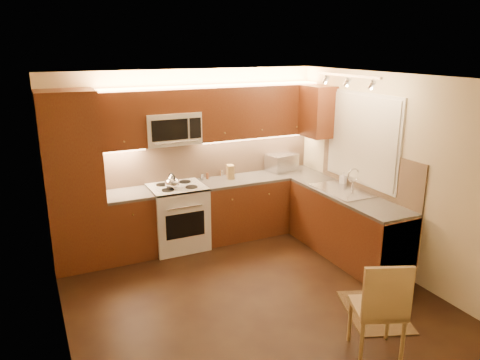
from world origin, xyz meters
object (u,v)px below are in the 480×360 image
stove (178,217)px  dining_chair (378,306)px  sink (342,186)px  toaster_oven (281,162)px  microwave (171,128)px  knife_block (230,172)px  kettle (172,181)px  soap_bottle (343,178)px

stove → dining_chair: size_ratio=0.93×
sink → toaster_oven: toaster_oven is taller
microwave → sink: microwave is taller
toaster_oven → knife_block: toaster_oven is taller
kettle → sink: bearing=-40.8°
dining_chair → kettle: bearing=131.5°
stove → microwave: microwave is taller
stove → sink: bearing=-29.4°
microwave → dining_chair: (0.93, -3.24, -1.22)m
kettle → soap_bottle: size_ratio=1.30×
stove → toaster_oven: size_ratio=2.07×
stove → microwave: bearing=90.0°
dining_chair → stove: bearing=129.3°
microwave → kettle: microwave is taller
sink → dining_chair: sink is taller
dining_chair → knife_block: bearing=113.7°
sink → knife_block: bearing=132.8°
stove → sink: (2.00, -1.12, 0.52)m
sink → toaster_oven: bearing=99.3°
kettle → soap_bottle: (2.30, -0.76, -0.05)m
kettle → toaster_oven: toaster_oven is taller
toaster_oven → soap_bottle: (0.42, -1.03, -0.04)m
stove → toaster_oven: toaster_oven is taller
microwave → sink: (2.00, -1.26, -0.74)m
sink → dining_chair: 2.30m
microwave → knife_block: 1.13m
stove → sink: sink is taller
knife_block → toaster_oven: bearing=16.3°
kettle → dining_chair: 3.21m
sink → kettle: 2.33m
microwave → soap_bottle: microwave is taller
soap_bottle → dining_chair: 2.62m
stove → dining_chair: bearing=-73.4°
sink → soap_bottle: 0.33m
stove → dining_chair: dining_chair is taller
knife_block → dining_chair: knife_block is taller
kettle → dining_chair: size_ratio=0.23×
stove → soap_bottle: soap_bottle is taller
toaster_oven → knife_block: size_ratio=2.16×
toaster_oven → knife_block: (-0.92, -0.07, -0.03)m
microwave → toaster_oven: (1.79, 0.03, -0.69)m
sink → dining_chair: bearing=-118.5°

